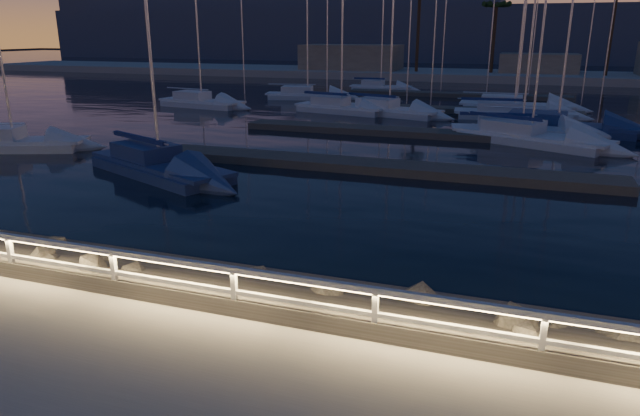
% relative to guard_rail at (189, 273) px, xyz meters
% --- Properties ---
extents(ground, '(400.00, 400.00, 0.00)m').
position_rel_guard_rail_xyz_m(ground, '(0.07, 0.00, -0.77)').
color(ground, '#A49F95').
rests_on(ground, ground).
extents(harbor_water, '(400.00, 440.00, 0.60)m').
position_rel_guard_rail_xyz_m(harbor_water, '(0.07, 31.22, -1.74)').
color(harbor_water, black).
rests_on(harbor_water, ground).
extents(guard_rail, '(44.11, 0.12, 1.06)m').
position_rel_guard_rail_xyz_m(guard_rail, '(0.00, 0.00, 0.00)').
color(guard_rail, silver).
rests_on(guard_rail, ground).
extents(floating_docks, '(22.00, 36.00, 0.40)m').
position_rel_guard_rail_xyz_m(floating_docks, '(0.07, 32.50, -1.17)').
color(floating_docks, '#5D544D').
rests_on(floating_docks, ground).
extents(far_shore, '(160.00, 14.00, 5.20)m').
position_rel_guard_rail_xyz_m(far_shore, '(-0.06, 74.05, -0.48)').
color(far_shore, '#A49F95').
rests_on(far_shore, ground).
extents(palm_center, '(3.00, 3.00, 9.70)m').
position_rel_guard_rail_xyz_m(palm_center, '(2.07, 73.00, 8.01)').
color(palm_center, '#483221').
rests_on(palm_center, ground).
extents(distant_hills, '(230.00, 37.50, 18.00)m').
position_rel_guard_rail_xyz_m(distant_hills, '(-22.06, 133.69, 3.96)').
color(distant_hills, '#3B445B').
rests_on(distant_hills, ground).
extents(sailboat_a, '(7.94, 4.80, 13.19)m').
position_rel_guard_rail_xyz_m(sailboat_a, '(-20.13, 14.15, -0.91)').
color(sailboat_a, silver).
rests_on(sailboat_a, ground).
extents(sailboat_b, '(8.74, 5.62, 14.55)m').
position_rel_guard_rail_xyz_m(sailboat_b, '(-9.22, 12.10, -0.91)').
color(sailboat_b, navy).
rests_on(sailboat_b, ground).
extents(sailboat_c, '(9.10, 5.98, 15.12)m').
position_rel_guard_rail_xyz_m(sailboat_c, '(6.84, 25.60, -0.92)').
color(sailboat_c, silver).
rests_on(sailboat_c, ground).
extents(sailboat_e, '(8.22, 3.55, 13.63)m').
position_rel_guard_rail_xyz_m(sailboat_e, '(-20.15, 34.34, -0.90)').
color(sailboat_e, silver).
rests_on(sailboat_e, ground).
extents(sailboat_g, '(8.74, 3.77, 14.36)m').
position_rel_guard_rail_xyz_m(sailboat_g, '(6.30, 27.76, -0.93)').
color(sailboat_g, silver).
rests_on(sailboat_g, ground).
extents(sailboat_h, '(9.95, 3.86, 16.42)m').
position_rel_guard_rail_xyz_m(sailboat_h, '(8.44, 30.27, -0.91)').
color(sailboat_h, navy).
rests_on(sailboat_h, ground).
extents(sailboat_i, '(8.04, 3.86, 13.28)m').
position_rel_guard_rail_xyz_m(sailboat_i, '(-7.55, 34.77, -0.91)').
color(sailboat_i, silver).
rests_on(sailboat_i, ground).
extents(sailboat_j, '(8.66, 4.62, 14.22)m').
position_rel_guard_rail_xyz_m(sailboat_j, '(-3.58, 34.66, -0.91)').
color(sailboat_j, silver).
rests_on(sailboat_j, ground).
extents(sailboat_k, '(8.87, 3.35, 14.73)m').
position_rel_guard_rail_xyz_m(sailboat_k, '(5.64, 35.82, -0.92)').
color(sailboat_k, silver).
rests_on(sailboat_k, ground).
extents(sailboat_l, '(9.16, 2.94, 15.37)m').
position_rel_guard_rail_xyz_m(sailboat_l, '(5.72, 40.99, -0.93)').
color(sailboat_l, silver).
rests_on(sailboat_l, ground).
extents(sailboat_m, '(6.88, 2.52, 11.55)m').
position_rel_guard_rail_xyz_m(sailboat_m, '(-8.80, 53.67, -0.95)').
color(sailboat_m, silver).
rests_on(sailboat_m, ground).
extents(sailboat_n, '(8.34, 4.00, 13.72)m').
position_rel_guard_rail_xyz_m(sailboat_n, '(-13.56, 43.00, -0.92)').
color(sailboat_n, silver).
rests_on(sailboat_n, ground).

